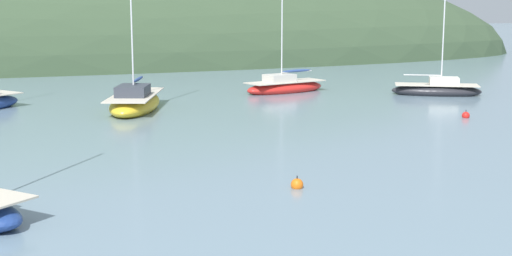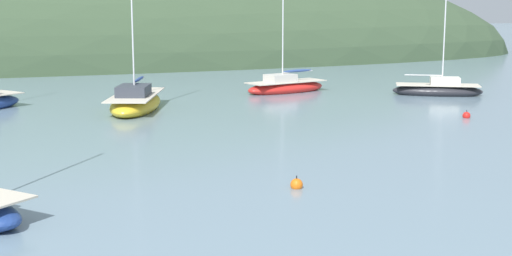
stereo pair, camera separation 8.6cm
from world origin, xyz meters
name	(u,v)px [view 1 (the left image)]	position (x,y,z in m)	size (l,w,h in m)	color
sailboat_blue_center	(135,102)	(-3.31, 34.59, 0.47)	(4.86, 8.31, 11.76)	gold
sailboat_white_near	(437,90)	(17.88, 35.83, 0.38)	(6.47, 4.59, 8.97)	#232328
sailboat_orange_cutter	(285,87)	(8.14, 40.39, 0.40)	(6.87, 4.14, 8.98)	red
mooring_buoy_channel	(466,116)	(14.14, 26.41, 0.12)	(0.44, 0.44, 0.54)	red
mooring_buoy_outer	(297,185)	(-0.09, 14.64, 0.12)	(0.44, 0.44, 0.54)	orange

